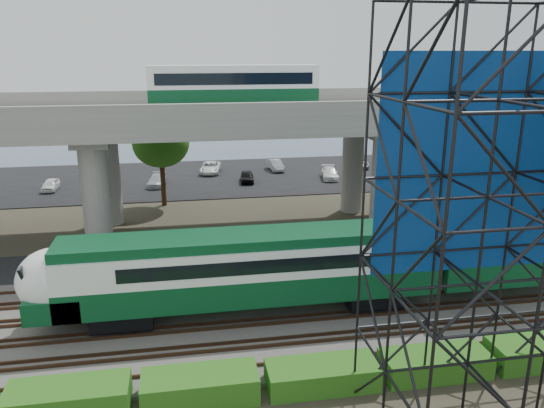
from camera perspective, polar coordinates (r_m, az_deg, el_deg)
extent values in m
plane|color=#474233|center=(26.73, 0.76, -13.95)|extent=(140.00, 140.00, 0.00)
cube|color=slate|center=(28.40, 0.00, -11.77)|extent=(90.00, 12.00, 0.20)
cube|color=black|center=(36.06, -2.33, -5.57)|extent=(90.00, 5.00, 0.08)
cube|color=black|center=(58.41, -5.41, 2.94)|extent=(90.00, 18.00, 0.08)
cube|color=#3F5368|center=(79.94, -6.70, 6.50)|extent=(140.00, 40.00, 0.03)
cube|color=#472D1E|center=(24.31, 2.00, -16.55)|extent=(90.00, 0.08, 0.16)
cube|color=#472D1E|center=(25.51, 1.31, -14.83)|extent=(90.00, 0.08, 0.16)
cube|color=#472D1E|center=(25.98, 1.07, -14.20)|extent=(90.00, 0.08, 0.16)
cube|color=#472D1E|center=(27.21, 0.48, -12.69)|extent=(90.00, 0.08, 0.16)
cube|color=#472D1E|center=(27.69, 0.26, -12.13)|extent=(90.00, 0.08, 0.16)
cube|color=#472D1E|center=(28.95, -0.25, -10.80)|extent=(90.00, 0.08, 0.16)
cube|color=#472D1E|center=(29.44, -0.43, -10.31)|extent=(90.00, 0.08, 0.16)
cube|color=#472D1E|center=(30.72, -0.88, -9.12)|extent=(90.00, 0.08, 0.16)
cube|color=#472D1E|center=(31.22, -1.04, -8.69)|extent=(90.00, 0.08, 0.16)
cube|color=#472D1E|center=(32.51, -1.44, -7.63)|extent=(90.00, 0.08, 0.16)
cube|color=black|center=(27.93, -15.71, -11.31)|extent=(3.00, 2.20, 0.90)
cube|color=black|center=(29.41, 10.71, -9.49)|extent=(3.00, 2.20, 0.90)
cube|color=#094422|center=(27.43, -2.14, -8.51)|extent=(19.00, 3.00, 1.40)
cube|color=white|center=(26.86, -2.17, -5.70)|extent=(19.00, 3.00, 1.50)
cube|color=#094422|center=(26.50, -2.20, -3.69)|extent=(19.00, 2.60, 0.50)
cube|color=black|center=(26.98, -0.06, -5.47)|extent=(15.00, 3.06, 0.70)
ellipsoid|color=white|center=(27.58, -22.30, -7.61)|extent=(3.60, 3.00, 3.20)
cube|color=#094422|center=(28.00, -22.07, -9.58)|extent=(2.60, 3.00, 1.10)
cube|color=black|center=(27.66, -24.64, -6.70)|extent=(0.48, 2.00, 1.09)
cube|color=#094422|center=(31.91, 23.68, -4.36)|extent=(8.00, 3.00, 3.40)
cube|color=#9E9B93|center=(39.23, -3.56, 9.14)|extent=(80.00, 12.00, 1.20)
cube|color=#9E9B93|center=(33.42, -2.46, 9.90)|extent=(80.00, 0.50, 1.10)
cube|color=#9E9B93|center=(44.80, -4.43, 11.50)|extent=(80.00, 0.50, 1.10)
cylinder|color=#9E9B93|center=(36.88, -18.42, 0.57)|extent=(1.80, 1.80, 8.00)
cylinder|color=#9E9B93|center=(43.61, -17.17, 3.03)|extent=(1.80, 1.80, 8.00)
cube|color=#9E9B93|center=(39.53, -18.21, 7.10)|extent=(2.40, 9.00, 0.60)
cylinder|color=#9E9B93|center=(39.15, 11.87, 1.95)|extent=(1.80, 1.80, 8.00)
cylinder|color=#9E9B93|center=(45.54, 8.67, 4.12)|extent=(1.80, 1.80, 8.00)
cube|color=#9E9B93|center=(41.65, 10.41, 8.08)|extent=(2.40, 9.00, 0.60)
cylinder|color=#9E9B93|center=(53.97, 27.18, 4.40)|extent=(1.80, 1.80, 8.00)
cube|color=black|center=(39.08, -4.12, 10.51)|extent=(12.00, 2.50, 0.70)
cube|color=#094422|center=(39.01, -4.14, 11.68)|extent=(12.00, 2.50, 0.90)
cube|color=white|center=(38.94, -4.18, 13.29)|extent=(12.00, 2.50, 1.30)
cube|color=black|center=(38.94, -4.18, 13.37)|extent=(11.00, 2.56, 0.80)
cube|color=white|center=(38.91, -4.20, 14.47)|extent=(12.00, 2.40, 0.30)
cube|color=navy|center=(21.26, 21.44, 3.87)|extent=(8.10, 0.08, 8.25)
cube|color=#296316|center=(22.93, -21.05, -19.07)|extent=(4.60, 1.80, 1.20)
cube|color=#296316|center=(22.46, -7.73, -18.90)|extent=(4.60, 1.80, 1.15)
cube|color=#296316|center=(23.11, 5.40, -17.87)|extent=(4.60, 1.80, 1.03)
cube|color=#296316|center=(24.74, 17.11, -16.09)|extent=(4.60, 1.80, 1.01)
cube|color=#296316|center=(27.18, 26.87, -13.97)|extent=(4.60, 1.80, 1.12)
cylinder|color=#382314|center=(41.18, 16.93, -0.01)|extent=(0.44, 0.44, 4.80)
ellipsoid|color=#296316|center=(40.44, 17.30, 4.34)|extent=(4.94, 4.94, 4.18)
cylinder|color=#382314|center=(48.01, -11.65, 2.63)|extent=(0.44, 0.44, 4.80)
ellipsoid|color=#296316|center=(47.38, -11.88, 6.40)|extent=(4.94, 4.94, 4.18)
imported|color=black|center=(36.07, -8.87, -4.48)|extent=(5.32, 2.80, 1.43)
imported|color=white|center=(56.67, -22.72, 1.93)|extent=(1.37, 3.29, 1.11)
imported|color=#9B9CA3|center=(60.73, -18.10, 3.29)|extent=(1.44, 3.47, 1.12)
imported|color=silver|center=(55.26, -12.28, 2.51)|extent=(2.04, 4.05, 1.13)
imported|color=white|center=(60.15, -6.62, 3.93)|extent=(2.76, 4.69, 1.22)
imported|color=black|center=(55.60, -2.71, 2.96)|extent=(1.70, 3.51, 1.16)
imported|color=#999AA0|center=(61.00, 0.39, 4.20)|extent=(1.64, 3.77, 1.20)
imported|color=white|center=(57.37, 6.23, 3.32)|extent=(2.36, 4.29, 1.18)
imported|color=#A3A4AB|center=(63.54, 9.38, 4.45)|extent=(2.77, 4.48, 1.16)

